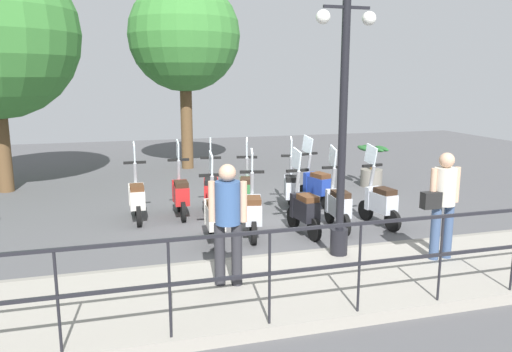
{
  "coord_description": "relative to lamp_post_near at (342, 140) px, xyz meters",
  "views": [
    {
      "loc": [
        -9.01,
        3.12,
        2.79
      ],
      "look_at": [
        0.2,
        0.5,
        0.9
      ],
      "focal_mm": 35.0,
      "sensor_mm": 36.0,
      "label": 1
    }
  ],
  "objects": [
    {
      "name": "scooter_far_0",
      "position": [
        3.34,
        -1.01,
        -1.42
      ],
      "size": [
        1.21,
        0.53,
        1.54
      ],
      "rotation": [
        0.0,
        0.0,
        0.27
      ],
      "color": "black",
      "rests_on": "ground_plane"
    },
    {
      "name": "scooter_far_4",
      "position": [
        3.29,
        1.97,
        -1.42
      ],
      "size": [
        1.23,
        0.44,
        1.54
      ],
      "rotation": [
        0.0,
        0.0,
        -0.02
      ],
      "color": "black",
      "rests_on": "ground_plane"
    },
    {
      "name": "scooter_far_3",
      "position": [
        3.38,
        1.32,
        -1.42
      ],
      "size": [
        1.22,
        0.48,
        1.54
      ],
      "rotation": [
        0.0,
        0.0,
        -0.19
      ],
      "color": "black",
      "rests_on": "ground_plane"
    },
    {
      "name": "pedestrian_distant",
      "position": [
        -0.65,
        1.87,
        -0.82
      ],
      "size": [
        0.4,
        0.47,
        1.59
      ],
      "rotation": [
        0.0,
        0.0,
        2.84
      ],
      "color": "#28282D",
      "rests_on": "promenade_walkway"
    },
    {
      "name": "scooter_near_0",
      "position": [
        1.61,
        -1.6,
        -1.42
      ],
      "size": [
        1.23,
        0.45,
        1.54
      ],
      "rotation": [
        0.0,
        0.0,
        0.14
      ],
      "color": "black",
      "rests_on": "ground_plane"
    },
    {
      "name": "scooter_far_2",
      "position": [
        3.26,
        0.58,
        -1.42
      ],
      "size": [
        1.2,
        0.53,
        1.54
      ],
      "rotation": [
        0.0,
        0.0,
        -0.28
      ],
      "color": "black",
      "rests_on": "ground_plane"
    },
    {
      "name": "pedestrian_with_bag",
      "position": [
        -0.58,
        -1.36,
        -0.82
      ],
      "size": [
        0.33,
        0.65,
        1.59
      ],
      "rotation": [
        0.0,
        0.0,
        0.02
      ],
      "color": "#384C70",
      "rests_on": "promenade_walkway"
    },
    {
      "name": "lamp_post_near",
      "position": [
        0.0,
        0.0,
        0.0
      ],
      "size": [
        0.26,
        0.9,
        3.97
      ],
      "color": "black",
      "rests_on": "promenade_walkway"
    },
    {
      "name": "ground_plane",
      "position": [
        2.4,
        0.07,
        -1.9
      ],
      "size": [
        28.0,
        28.0,
        0.0
      ],
      "primitive_type": "plane",
      "color": "#4C4C4F"
    },
    {
      "name": "promenade_walkway",
      "position": [
        -0.75,
        0.07,
        -1.82
      ],
      "size": [
        2.2,
        20.0,
        0.15
      ],
      "color": "gray",
      "rests_on": "ground_plane"
    },
    {
      "name": "scooter_near_2",
      "position": [
        1.5,
        -0.01,
        -1.42
      ],
      "size": [
        1.23,
        0.44,
        1.54
      ],
      "rotation": [
        0.0,
        0.0,
        0.1
      ],
      "color": "black",
      "rests_on": "ground_plane"
    },
    {
      "name": "tree_distant",
      "position": [
        8.81,
        1.04,
        2.11
      ],
      "size": [
        3.33,
        3.33,
        5.7
      ],
      "color": "brown",
      "rests_on": "ground_plane"
    },
    {
      "name": "scooter_far_5",
      "position": [
        3.2,
        2.84,
        -1.42
      ],
      "size": [
        1.23,
        0.44,
        1.54
      ],
      "rotation": [
        0.0,
        0.0,
        0.0
      ],
      "color": "black",
      "rests_on": "ground_plane"
    },
    {
      "name": "scooter_near_4",
      "position": [
        1.49,
        1.63,
        -1.42
      ],
      "size": [
        1.23,
        0.44,
        1.54
      ],
      "rotation": [
        0.0,
        0.0,
        -0.05
      ],
      "color": "black",
      "rests_on": "ground_plane"
    },
    {
      "name": "scooter_far_1",
      "position": [
        3.18,
        -0.39,
        -1.42
      ],
      "size": [
        1.2,
        0.54,
        1.54
      ],
      "rotation": [
        0.0,
        0.0,
        -0.28
      ],
      "color": "black",
      "rests_on": "ground_plane"
    },
    {
      "name": "potted_palm",
      "position": [
        4.83,
        -3.19,
        -1.45
      ],
      "size": [
        1.06,
        0.66,
        1.05
      ],
      "color": "slate",
      "rests_on": "ground_plane"
    },
    {
      "name": "scooter_near_3",
      "position": [
        1.6,
        0.91,
        -1.42
      ],
      "size": [
        1.22,
        0.5,
        1.54
      ],
      "rotation": [
        0.0,
        0.0,
        -0.22
      ],
      "color": "black",
      "rests_on": "ground_plane"
    },
    {
      "name": "fence_railing",
      "position": [
        -1.8,
        0.07,
        -1.01
      ],
      "size": [
        0.04,
        16.03,
        1.07
      ],
      "color": "black",
      "rests_on": "promenade_walkway"
    },
    {
      "name": "scooter_near_1",
      "position": [
        1.61,
        -0.73,
        -1.42
      ],
      "size": [
        1.23,
        0.44,
        1.54
      ],
      "rotation": [
        0.0,
        0.0,
        -0.08
      ],
      "color": "black",
      "rests_on": "ground_plane"
    }
  ]
}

